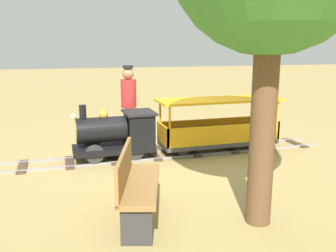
{
  "coord_description": "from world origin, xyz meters",
  "views": [
    {
      "loc": [
        -6.18,
        1.93,
        1.95
      ],
      "look_at": [
        0.0,
        0.05,
        0.55
      ],
      "focal_mm": 38.59,
      "sensor_mm": 36.0,
      "label": 1
    }
  ],
  "objects": [
    {
      "name": "ground_plane",
      "position": [
        0.0,
        0.0,
        0.0
      ],
      "size": [
        60.0,
        60.0,
        0.0
      ],
      "primitive_type": "plane",
      "color": "#A38C51"
    },
    {
      "name": "track",
      "position": [
        0.0,
        -0.06,
        0.02
      ],
      "size": [
        0.72,
        6.05,
        0.04
      ],
      "color": "gray",
      "rests_on": "ground_plane"
    },
    {
      "name": "locomotive",
      "position": [
        0.0,
        0.98,
        0.48
      ],
      "size": [
        0.68,
        1.45,
        0.97
      ],
      "color": "black",
      "rests_on": "ground_plane"
    },
    {
      "name": "passenger_car",
      "position": [
        0.0,
        -0.96,
        0.42
      ],
      "size": [
        0.78,
        2.35,
        0.97
      ],
      "color": "#3F3F3F",
      "rests_on": "ground_plane"
    },
    {
      "name": "conductor_person",
      "position": [
        0.79,
        0.62,
        0.96
      ],
      "size": [
        0.3,
        0.3,
        1.62
      ],
      "color": "#282D47",
      "rests_on": "ground_plane"
    },
    {
      "name": "park_bench",
      "position": [
        -2.34,
        1.15,
        0.42
      ],
      "size": [
        1.36,
        0.76,
        0.82
      ],
      "color": "olive",
      "rests_on": "ground_plane"
    }
  ]
}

